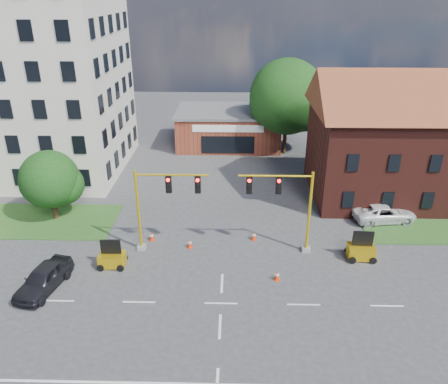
{
  "coord_description": "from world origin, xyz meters",
  "views": [
    {
      "loc": [
        0.69,
        -21.12,
        17.27
      ],
      "look_at": [
        -0.06,
        10.0,
        2.81
      ],
      "focal_mm": 35.0,
      "sensor_mm": 36.0,
      "label": 1
    }
  ],
  "objects_px": {
    "trailer_east": "(361,250)",
    "pickup_white": "(384,213)",
    "sedan_dark": "(44,278)",
    "signal_mast_west": "(161,201)",
    "trailer_west": "(112,258)",
    "signal_mast_east": "(286,202)"
  },
  "relations": [
    {
      "from": "signal_mast_west",
      "to": "pickup_white",
      "type": "distance_m",
      "value": 18.31
    },
    {
      "from": "signal_mast_east",
      "to": "trailer_east",
      "type": "bearing_deg",
      "value": -9.38
    },
    {
      "from": "signal_mast_east",
      "to": "trailer_west",
      "type": "height_order",
      "value": "signal_mast_east"
    },
    {
      "from": "trailer_east",
      "to": "signal_mast_west",
      "type": "bearing_deg",
      "value": 178.97
    },
    {
      "from": "trailer_east",
      "to": "sedan_dark",
      "type": "height_order",
      "value": "trailer_east"
    },
    {
      "from": "pickup_white",
      "to": "signal_mast_west",
      "type": "bearing_deg",
      "value": 97.6
    },
    {
      "from": "signal_mast_west",
      "to": "trailer_east",
      "type": "bearing_deg",
      "value": -3.59
    },
    {
      "from": "pickup_white",
      "to": "trailer_east",
      "type": "bearing_deg",
      "value": 141.67
    },
    {
      "from": "trailer_west",
      "to": "sedan_dark",
      "type": "height_order",
      "value": "trailer_west"
    },
    {
      "from": "signal_mast_west",
      "to": "trailer_east",
      "type": "distance_m",
      "value": 14.44
    },
    {
      "from": "trailer_west",
      "to": "trailer_east",
      "type": "bearing_deg",
      "value": 3.39
    },
    {
      "from": "signal_mast_west",
      "to": "trailer_west",
      "type": "bearing_deg",
      "value": -145.18
    },
    {
      "from": "trailer_east",
      "to": "pickup_white",
      "type": "xyz_separation_m",
      "value": [
        3.34,
        5.65,
        0.06
      ]
    },
    {
      "from": "sedan_dark",
      "to": "trailer_west",
      "type": "bearing_deg",
      "value": 47.95
    },
    {
      "from": "signal_mast_east",
      "to": "sedan_dark",
      "type": "relative_size",
      "value": 1.35
    },
    {
      "from": "pickup_white",
      "to": "trailer_west",
      "type": "bearing_deg",
      "value": 101.03
    },
    {
      "from": "signal_mast_west",
      "to": "trailer_west",
      "type": "xyz_separation_m",
      "value": [
        -3.2,
        -2.23,
        -3.3
      ]
    },
    {
      "from": "signal_mast_east",
      "to": "signal_mast_west",
      "type": "bearing_deg",
      "value": 180.0
    },
    {
      "from": "trailer_east",
      "to": "sedan_dark",
      "type": "xyz_separation_m",
      "value": [
        -20.89,
        -3.94,
        0.13
      ]
    },
    {
      "from": "signal_mast_east",
      "to": "sedan_dark",
      "type": "bearing_deg",
      "value": -162.8
    },
    {
      "from": "signal_mast_west",
      "to": "sedan_dark",
      "type": "xyz_separation_m",
      "value": [
        -6.85,
        -4.82,
        -3.14
      ]
    },
    {
      "from": "trailer_west",
      "to": "pickup_white",
      "type": "height_order",
      "value": "trailer_west"
    }
  ]
}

